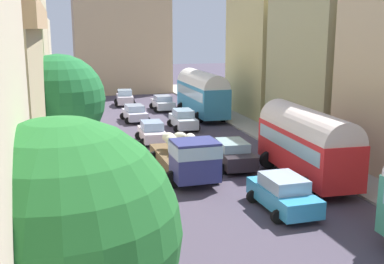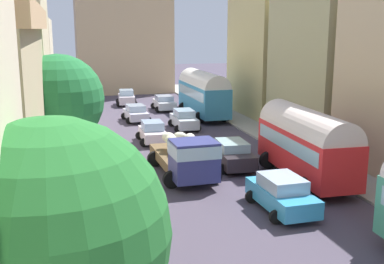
{
  "view_description": "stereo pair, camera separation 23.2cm",
  "coord_description": "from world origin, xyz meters",
  "views": [
    {
      "loc": [
        -7.81,
        -5.56,
        8.07
      ],
      "look_at": [
        0.0,
        22.86,
        1.7
      ],
      "focal_mm": 44.82,
      "sensor_mm": 36.0,
      "label": 1
    },
    {
      "loc": [
        -7.59,
        -5.62,
        8.07
      ],
      "look_at": [
        0.0,
        22.86,
        1.7
      ],
      "focal_mm": 44.82,
      "sensor_mm": 36.0,
      "label": 2
    }
  ],
  "objects": [
    {
      "name": "building_right_2",
      "position": [
        10.92,
        26.28,
        6.45
      ],
      "size": [
        4.84,
        9.24,
        12.9
      ],
      "color": "tan",
      "rests_on": "ground"
    },
    {
      "name": "pedestrian_0",
      "position": [
        -7.55,
        9.4,
        1.05
      ],
      "size": [
        0.34,
        0.34,
        1.82
      ],
      "color": "#232A49",
      "rests_on": "ground"
    },
    {
      "name": "sidewalk_right",
      "position": [
        7.25,
        27.0,
        0.07
      ],
      "size": [
        2.5,
        70.0,
        0.14
      ],
      "primitive_type": "cube",
      "color": "#9B988E",
      "rests_on": "ground"
    },
    {
      "name": "car_3",
      "position": [
        1.58,
        13.11,
        0.81
      ],
      "size": [
        2.46,
        4.23,
        1.62
      ],
      "color": "#3495CA",
      "rests_on": "ground"
    },
    {
      "name": "car_5",
      "position": [
        1.71,
        31.81,
        0.8
      ],
      "size": [
        2.24,
        4.08,
        1.61
      ],
      "color": "silver",
      "rests_on": "ground"
    },
    {
      "name": "sidewalk_left",
      "position": [
        -7.25,
        27.0,
        0.07
      ],
      "size": [
        2.5,
        70.0,
        0.14
      ],
      "primitive_type": "cube",
      "color": "#B2AD9F",
      "rests_on": "ground"
    },
    {
      "name": "car_4",
      "position": [
        1.79,
        20.34,
        0.8
      ],
      "size": [
        2.54,
        4.43,
        1.59
      ],
      "color": "#2C2428",
      "rests_on": "ground"
    },
    {
      "name": "pedestrian_2",
      "position": [
        -8.1,
        13.42,
        1.04
      ],
      "size": [
        0.38,
        0.38,
        1.8
      ],
      "color": "#201F50",
      "rests_on": "ground"
    },
    {
      "name": "parked_bus_1",
      "position": [
        4.75,
        16.94,
        2.17
      ],
      "size": [
        3.38,
        8.17,
        3.92
      ],
      "color": "red",
      "rests_on": "ground"
    },
    {
      "name": "car_2",
      "position": [
        -1.27,
        45.48,
        0.83
      ],
      "size": [
        2.41,
        3.73,
        1.69
      ],
      "color": "silver",
      "rests_on": "ground"
    },
    {
      "name": "roadside_tree_1",
      "position": [
        -7.9,
        9.02,
        3.73
      ],
      "size": [
        3.12,
        3.12,
        5.32
      ],
      "color": "brown",
      "rests_on": "ground"
    },
    {
      "name": "pedestrian_1",
      "position": [
        -7.89,
        13.48,
        1.0
      ],
      "size": [
        0.47,
        0.47,
        1.74
      ],
      "color": "navy",
      "rests_on": "ground"
    },
    {
      "name": "distant_church",
      "position": [
        -0.0,
        56.89,
        7.19
      ],
      "size": [
        11.91,
        7.41,
        21.15
      ],
      "color": "tan",
      "rests_on": "ground"
    },
    {
      "name": "roadside_tree_0",
      "position": [
        -7.9,
        2.14,
        4.72
      ],
      "size": [
        3.95,
        3.95,
        6.72
      ],
      "color": "brown",
      "rests_on": "ground"
    },
    {
      "name": "car_6",
      "position": [
        2.02,
        41.32,
        0.75
      ],
      "size": [
        2.38,
        3.81,
        1.49
      ],
      "color": "silver",
      "rests_on": "ground"
    },
    {
      "name": "cargo_truck_0",
      "position": [
        -1.41,
        18.8,
        1.3
      ],
      "size": [
        3.26,
        7.12,
        2.48
      ],
      "color": "navy",
      "rests_on": "ground"
    },
    {
      "name": "car_0",
      "position": [
        -1.65,
        27.74,
        0.77
      ],
      "size": [
        2.24,
        3.68,
        1.56
      ],
      "color": "white",
      "rests_on": "ground"
    },
    {
      "name": "building_right_3",
      "position": [
        11.33,
        36.35,
        5.81
      ],
      "size": [
        5.66,
        9.22,
        11.63
      ],
      "color": "tan",
      "rests_on": "ground"
    },
    {
      "name": "ground_plane",
      "position": [
        0.0,
        27.0,
        0.0
      ],
      "size": [
        154.0,
        154.0,
        0.0
      ],
      "primitive_type": "plane",
      "color": "#453D4C"
    },
    {
      "name": "car_1",
      "position": [
        -1.63,
        36.21,
        0.74
      ],
      "size": [
        2.38,
        3.86,
        1.47
      ],
      "color": "silver",
      "rests_on": "ground"
    },
    {
      "name": "roadside_tree_2",
      "position": [
        -7.9,
        17.62,
        4.79
      ],
      "size": [
        4.27,
        4.27,
        6.95
      ],
      "color": "brown",
      "rests_on": "ground"
    },
    {
      "name": "building_left_3",
      "position": [
        -11.05,
        37.79,
        4.44
      ],
      "size": [
        5.09,
        12.29,
        8.88
      ],
      "color": "beige",
      "rests_on": "ground"
    },
    {
      "name": "parked_bus_2",
      "position": [
        4.74,
        36.65,
        2.36
      ],
      "size": [
        3.35,
        9.16,
        4.25
      ],
      "color": "teal",
      "rests_on": "ground"
    }
  ]
}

